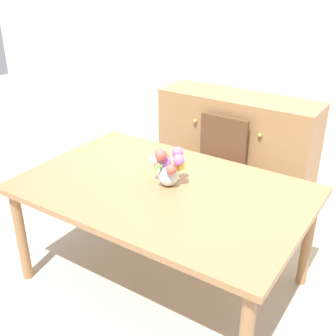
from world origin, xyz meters
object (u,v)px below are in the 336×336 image
object	(u,v)px
dresser	(236,149)
flower_vase	(168,167)
chair_far	(216,163)
dining_table	(163,197)

from	to	relation	value
dresser	flower_vase	xyz separation A→B (m)	(0.11, -1.29, 0.38)
chair_far	flower_vase	xyz separation A→B (m)	(0.10, -0.89, 0.36)
dining_table	chair_far	bearing A→B (deg)	95.40
dresser	flower_vase	distance (m)	1.34
dining_table	chair_far	size ratio (longest dim) A/B	2.02
dresser	flower_vase	bearing A→B (deg)	-85.23
chair_far	dresser	bearing A→B (deg)	-88.94
dining_table	flower_vase	world-z (taller)	flower_vase
dining_table	dresser	world-z (taller)	dresser
dresser	dining_table	bearing A→B (deg)	-85.90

